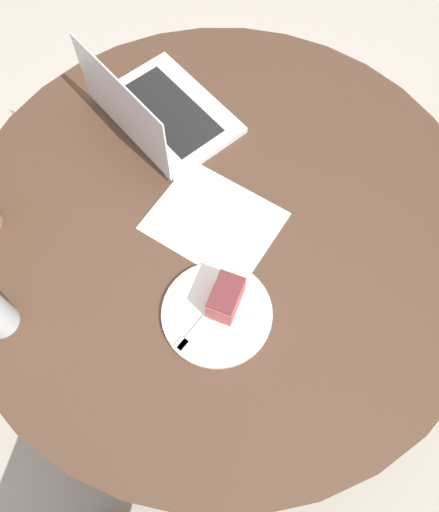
# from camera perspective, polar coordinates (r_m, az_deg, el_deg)

# --- Properties ---
(ground_plane) EXTENTS (12.00, 12.00, 0.00)m
(ground_plane) POSITION_cam_1_polar(r_m,az_deg,el_deg) (1.86, 0.17, -6.79)
(ground_plane) COLOR #B7AD9E
(dining_table) EXTENTS (1.26, 1.26, 0.74)m
(dining_table) POSITION_cam_1_polar(r_m,az_deg,el_deg) (1.28, 0.25, 2.15)
(dining_table) COLOR #4C3323
(dining_table) RESTS_ON ground_plane
(paper_document) EXTENTS (0.30, 0.25, 0.00)m
(paper_document) POSITION_cam_1_polar(r_m,az_deg,el_deg) (1.18, -0.62, 4.02)
(paper_document) COLOR white
(paper_document) RESTS_ON dining_table
(plate) EXTENTS (0.24, 0.24, 0.01)m
(plate) POSITION_cam_1_polar(r_m,az_deg,el_deg) (1.08, -0.30, -6.58)
(plate) COLOR silver
(plate) RESTS_ON dining_table
(cake_slice) EXTENTS (0.07, 0.10, 0.07)m
(cake_slice) POSITION_cam_1_polar(r_m,az_deg,el_deg) (1.05, 0.71, -4.78)
(cake_slice) COLOR #B74C51
(cake_slice) RESTS_ON plate
(fork) EXTENTS (0.05, 0.17, 0.00)m
(fork) POSITION_cam_1_polar(r_m,az_deg,el_deg) (1.06, -2.37, -7.95)
(fork) COLOR silver
(fork) RESTS_ON plate
(laptop) EXTENTS (0.41, 0.36, 0.22)m
(laptop) POSITION_cam_1_polar(r_m,az_deg,el_deg) (1.33, -7.00, 16.03)
(laptop) COLOR silver
(laptop) RESTS_ON dining_table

